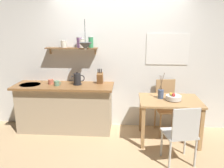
{
  "coord_description": "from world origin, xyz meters",
  "views": [
    {
      "loc": [
        0.18,
        -3.69,
        1.99
      ],
      "look_at": [
        -0.1,
        0.25,
        0.95
      ],
      "focal_mm": 36.53,
      "sensor_mm": 36.0,
      "label": 1
    }
  ],
  "objects_px": {
    "fruit_bowl": "(173,97)",
    "coffee_mug_by_sink": "(51,82)",
    "twig_vase": "(161,94)",
    "knife_block": "(100,78)",
    "electric_kettle": "(77,79)",
    "dining_chair_far": "(166,104)",
    "coffee_mug_spare": "(57,83)",
    "dining_chair_near": "(182,132)",
    "pendant_lamp": "(85,46)",
    "dining_table": "(170,106)"
  },
  "relations": [
    {
      "from": "dining_chair_far",
      "to": "knife_block",
      "type": "distance_m",
      "value": 1.34
    },
    {
      "from": "dining_chair_far",
      "to": "coffee_mug_spare",
      "type": "relative_size",
      "value": 7.52
    },
    {
      "from": "twig_vase",
      "to": "pendant_lamp",
      "type": "height_order",
      "value": "pendant_lamp"
    },
    {
      "from": "dining_table",
      "to": "electric_kettle",
      "type": "height_order",
      "value": "electric_kettle"
    },
    {
      "from": "electric_kettle",
      "to": "pendant_lamp",
      "type": "relative_size",
      "value": 0.47
    },
    {
      "from": "dining_chair_near",
      "to": "knife_block",
      "type": "relative_size",
      "value": 3.15
    },
    {
      "from": "pendant_lamp",
      "to": "knife_block",
      "type": "bearing_deg",
      "value": 37.89
    },
    {
      "from": "dining_chair_near",
      "to": "coffee_mug_by_sink",
      "type": "xyz_separation_m",
      "value": [
        -2.2,
        1.03,
        0.44
      ]
    },
    {
      "from": "fruit_bowl",
      "to": "coffee_mug_spare",
      "type": "distance_m",
      "value": 2.07
    },
    {
      "from": "coffee_mug_by_sink",
      "to": "dining_chair_far",
      "type": "bearing_deg",
      "value": 2.23
    },
    {
      "from": "pendant_lamp",
      "to": "fruit_bowl",
      "type": "bearing_deg",
      "value": -9.67
    },
    {
      "from": "dining_table",
      "to": "pendant_lamp",
      "type": "distance_m",
      "value": 1.79
    },
    {
      "from": "dining_table",
      "to": "fruit_bowl",
      "type": "relative_size",
      "value": 3.95
    },
    {
      "from": "dining_chair_far",
      "to": "twig_vase",
      "type": "bearing_deg",
      "value": -116.56
    },
    {
      "from": "dining_table",
      "to": "coffee_mug_spare",
      "type": "xyz_separation_m",
      "value": [
        -2.01,
        0.19,
        0.32
      ]
    },
    {
      "from": "dining_chair_near",
      "to": "dining_table",
      "type": "bearing_deg",
      "value": 93.94
    },
    {
      "from": "dining_table",
      "to": "dining_chair_far",
      "type": "height_order",
      "value": "dining_chair_far"
    },
    {
      "from": "fruit_bowl",
      "to": "pendant_lamp",
      "type": "bearing_deg",
      "value": 170.33
    },
    {
      "from": "dining_chair_near",
      "to": "electric_kettle",
      "type": "distance_m",
      "value": 2.04
    },
    {
      "from": "fruit_bowl",
      "to": "dining_chair_near",
      "type": "bearing_deg",
      "value": -89.76
    },
    {
      "from": "fruit_bowl",
      "to": "twig_vase",
      "type": "height_order",
      "value": "twig_vase"
    },
    {
      "from": "fruit_bowl",
      "to": "coffee_mug_spare",
      "type": "relative_size",
      "value": 1.98
    },
    {
      "from": "fruit_bowl",
      "to": "pendant_lamp",
      "type": "relative_size",
      "value": 0.5
    },
    {
      "from": "dining_chair_near",
      "to": "pendant_lamp",
      "type": "height_order",
      "value": "pendant_lamp"
    },
    {
      "from": "pendant_lamp",
      "to": "coffee_mug_by_sink",
      "type": "bearing_deg",
      "value": 173.76
    },
    {
      "from": "electric_kettle",
      "to": "pendant_lamp",
      "type": "distance_m",
      "value": 0.64
    },
    {
      "from": "coffee_mug_by_sink",
      "to": "coffee_mug_spare",
      "type": "height_order",
      "value": "coffee_mug_spare"
    },
    {
      "from": "fruit_bowl",
      "to": "coffee_mug_by_sink",
      "type": "relative_size",
      "value": 1.98
    },
    {
      "from": "dining_chair_near",
      "to": "dining_chair_far",
      "type": "distance_m",
      "value": 1.11
    },
    {
      "from": "dining_chair_far",
      "to": "knife_block",
      "type": "height_order",
      "value": "knife_block"
    },
    {
      "from": "dining_table",
      "to": "electric_kettle",
      "type": "xyz_separation_m",
      "value": [
        -1.65,
        0.29,
        0.38
      ]
    },
    {
      "from": "coffee_mug_by_sink",
      "to": "coffee_mug_spare",
      "type": "xyz_separation_m",
      "value": [
        0.15,
        -0.11,
        0.0
      ]
    },
    {
      "from": "electric_kettle",
      "to": "coffee_mug_by_sink",
      "type": "xyz_separation_m",
      "value": [
        -0.51,
        0.01,
        -0.06
      ]
    },
    {
      "from": "dining_chair_far",
      "to": "coffee_mug_spare",
      "type": "distance_m",
      "value": 2.07
    },
    {
      "from": "dining_chair_far",
      "to": "pendant_lamp",
      "type": "distance_m",
      "value": 1.84
    },
    {
      "from": "dining_table",
      "to": "twig_vase",
      "type": "xyz_separation_m",
      "value": [
        -0.15,
        0.06,
        0.2
      ]
    },
    {
      "from": "dining_table",
      "to": "coffee_mug_by_sink",
      "type": "xyz_separation_m",
      "value": [
        -2.15,
        0.29,
        0.32
      ]
    },
    {
      "from": "dining_chair_far",
      "to": "dining_chair_near",
      "type": "bearing_deg",
      "value": -87.93
    },
    {
      "from": "twig_vase",
      "to": "fruit_bowl",
      "type": "bearing_deg",
      "value": -25.39
    },
    {
      "from": "fruit_bowl",
      "to": "twig_vase",
      "type": "bearing_deg",
      "value": 154.61
    },
    {
      "from": "electric_kettle",
      "to": "coffee_mug_by_sink",
      "type": "bearing_deg",
      "value": 179.21
    },
    {
      "from": "dining_chair_far",
      "to": "knife_block",
      "type": "relative_size",
      "value": 3.42
    },
    {
      "from": "pendant_lamp",
      "to": "dining_table",
      "type": "bearing_deg",
      "value": -8.52
    },
    {
      "from": "dining_table",
      "to": "pendant_lamp",
      "type": "bearing_deg",
      "value": 171.48
    },
    {
      "from": "knife_block",
      "to": "coffee_mug_spare",
      "type": "xyz_separation_m",
      "value": [
        -0.76,
        -0.21,
        -0.07
      ]
    },
    {
      "from": "twig_vase",
      "to": "knife_block",
      "type": "xyz_separation_m",
      "value": [
        -1.09,
        0.34,
        0.18
      ]
    },
    {
      "from": "dining_chair_far",
      "to": "pendant_lamp",
      "type": "height_order",
      "value": "pendant_lamp"
    },
    {
      "from": "dining_chair_near",
      "to": "pendant_lamp",
      "type": "distance_m",
      "value": 2.11
    },
    {
      "from": "fruit_bowl",
      "to": "dining_table",
      "type": "bearing_deg",
      "value": 141.15
    },
    {
      "from": "fruit_bowl",
      "to": "coffee_mug_by_sink",
      "type": "height_order",
      "value": "coffee_mug_by_sink"
    }
  ]
}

